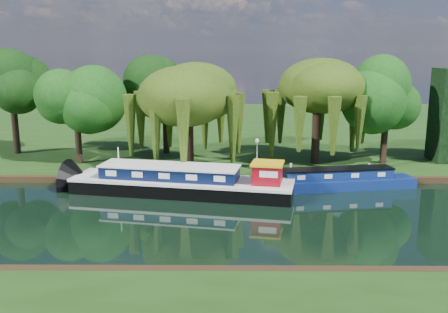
{
  "coord_description": "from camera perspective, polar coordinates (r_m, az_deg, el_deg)",
  "views": [
    {
      "loc": [
        -1.85,
        -28.91,
        10.02
      ],
      "look_at": [
        -2.11,
        4.57,
        2.8
      ],
      "focal_mm": 40.0,
      "sensor_mm": 36.0,
      "label": 1
    }
  ],
  "objects": [
    {
      "name": "narrowboat",
      "position": [
        37.43,
        12.86,
        -2.73
      ],
      "size": [
        11.63,
        3.69,
        1.67
      ],
      "rotation": [
        0.0,
        0.0,
        0.16
      ],
      "color": "navy",
      "rests_on": "ground"
    },
    {
      "name": "dutch_barge",
      "position": [
        35.32,
        -4.66,
        -2.97
      ],
      "size": [
        16.07,
        6.45,
        3.31
      ],
      "rotation": [
        0.0,
        0.0,
        -0.19
      ],
      "color": "black",
      "rests_on": "ground"
    },
    {
      "name": "tree_far_right",
      "position": [
        44.14,
        18.12,
        6.16
      ],
      "size": [
        4.8,
        4.8,
        7.85
      ],
      "color": "black",
      "rests_on": "far_bank"
    },
    {
      "name": "lamppost",
      "position": [
        40.21,
        3.79,
        1.25
      ],
      "size": [
        0.36,
        0.36,
        2.56
      ],
      "color": "silver",
      "rests_on": "far_bank"
    },
    {
      "name": "mooring_posts",
      "position": [
        38.42,
        2.45,
        -1.5
      ],
      "size": [
        19.16,
        0.16,
        1.0
      ],
      "color": "silver",
      "rests_on": "far_bank"
    },
    {
      "name": "ground",
      "position": [
        30.65,
        3.91,
        -6.94
      ],
      "size": [
        120.0,
        120.0,
        0.0
      ],
      "primitive_type": "plane",
      "color": "black"
    },
    {
      "name": "willow_right",
      "position": [
        42.78,
        10.62,
        6.95
      ],
      "size": [
        6.56,
        6.56,
        7.99
      ],
      "color": "black",
      "rests_on": "far_bank"
    },
    {
      "name": "willow_left",
      "position": [
        40.42,
        -4.06,
        6.84
      ],
      "size": [
        6.71,
        6.71,
        8.04
      ],
      "color": "black",
      "rests_on": "far_bank"
    },
    {
      "name": "reeds_near",
      "position": [
        24.92,
        21.31,
        -11.04
      ],
      "size": [
        33.7,
        1.5,
        1.1
      ],
      "color": "#1B4712",
      "rests_on": "ground"
    },
    {
      "name": "tree_far_left",
      "position": [
        43.8,
        -16.58,
        6.28
      ],
      "size": [
        4.94,
        4.94,
        7.97
      ],
      "color": "black",
      "rests_on": "far_bank"
    },
    {
      "name": "far_bank",
      "position": [
        63.7,
        2.11,
        3.31
      ],
      "size": [
        120.0,
        52.0,
        0.45
      ],
      "primitive_type": "cube",
      "color": "#18340E",
      "rests_on": "ground"
    },
    {
      "name": "tree_far_mid",
      "position": [
        46.62,
        -6.75,
        7.34
      ],
      "size": [
        5.06,
        5.06,
        8.29
      ],
      "color": "black",
      "rests_on": "far_bank"
    },
    {
      "name": "tree_far_back",
      "position": [
        50.0,
        -23.08,
        7.19
      ],
      "size": [
        5.17,
        5.17,
        8.69
      ],
      "color": "black",
      "rests_on": "far_bank"
    },
    {
      "name": "red_dinghy",
      "position": [
        35.81,
        -8.73,
        -4.22
      ],
      "size": [
        2.92,
        2.16,
        0.58
      ],
      "primitive_type": "imported",
      "rotation": [
        0.0,
        0.0,
        1.63
      ],
      "color": "maroon",
      "rests_on": "ground"
    }
  ]
}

